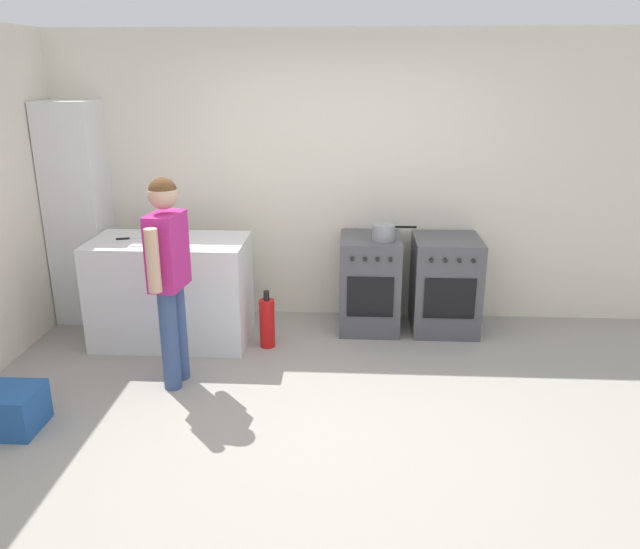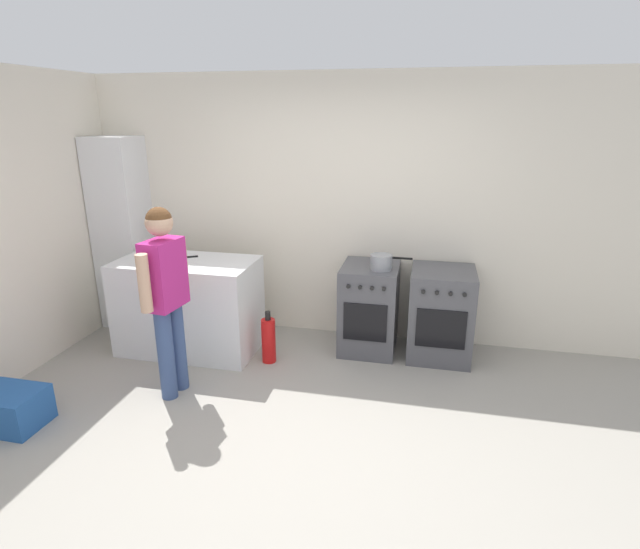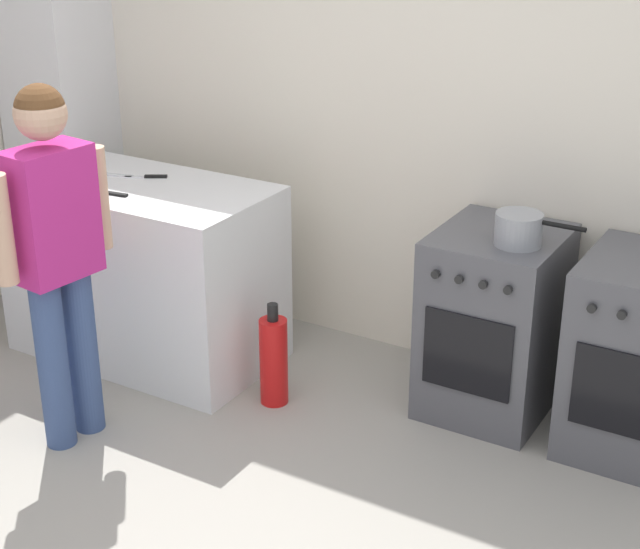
% 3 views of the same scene
% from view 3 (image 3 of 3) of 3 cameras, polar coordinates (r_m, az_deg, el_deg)
% --- Properties ---
extents(back_wall, '(6.00, 0.10, 2.60)m').
position_cam_3_polar(back_wall, '(4.62, 8.44, 9.80)').
color(back_wall, silver).
rests_on(back_wall, ground).
extents(counter_unit, '(1.30, 0.70, 0.90)m').
position_cam_3_polar(counter_unit, '(4.95, -10.20, 0.23)').
color(counter_unit, silver).
rests_on(counter_unit, ground).
extents(oven_left, '(0.53, 0.62, 0.85)m').
position_cam_3_polar(oven_left, '(4.46, 10.08, -2.75)').
color(oven_left, '#4C4C51').
rests_on(oven_left, ground).
extents(pot, '(0.38, 0.20, 0.14)m').
position_cam_3_polar(pot, '(4.16, 11.51, 2.61)').
color(pot, gray).
rests_on(pot, oven_left).
extents(knife_paring, '(0.19, 0.13, 0.01)m').
position_cam_3_polar(knife_paring, '(4.88, -9.89, 5.63)').
color(knife_paring, silver).
rests_on(knife_paring, counter_unit).
extents(knife_bread, '(0.35, 0.12, 0.01)m').
position_cam_3_polar(knife_bread, '(4.99, -12.83, 5.77)').
color(knife_bread, silver).
rests_on(knife_bread, counter_unit).
extents(knife_carving, '(0.33, 0.07, 0.01)m').
position_cam_3_polar(knife_carving, '(4.70, -12.69, 4.71)').
color(knife_carving, silver).
rests_on(knife_carving, counter_unit).
extents(person, '(0.24, 0.57, 1.56)m').
position_cam_3_polar(person, '(4.10, -15.18, 1.92)').
color(person, '#384C7A').
rests_on(person, ground).
extents(fire_extinguisher, '(0.13, 0.13, 0.50)m').
position_cam_3_polar(fire_extinguisher, '(4.52, -2.71, -5.00)').
color(fire_extinguisher, red).
rests_on(fire_extinguisher, ground).
extents(larder_cabinet, '(0.48, 0.44, 2.00)m').
position_cam_3_polar(larder_cabinet, '(5.74, -14.81, 8.80)').
color(larder_cabinet, silver).
rests_on(larder_cabinet, ground).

